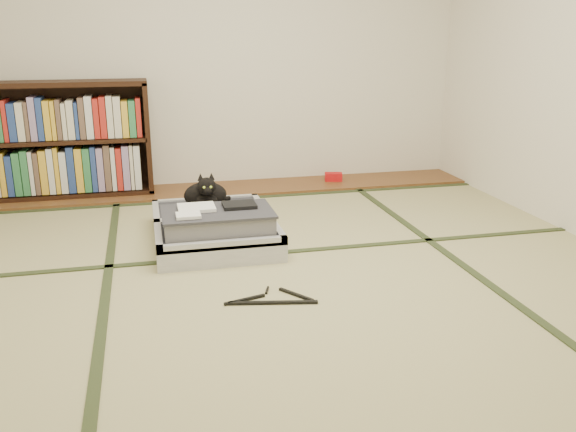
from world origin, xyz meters
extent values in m
plane|color=tan|center=(0.00, 0.00, 0.00)|extent=(4.50, 4.50, 0.00)
cube|color=brown|center=(0.00, 2.00, 0.01)|extent=(4.00, 0.50, 0.02)
cube|color=red|center=(0.86, 2.03, 0.06)|extent=(0.17, 0.12, 0.07)
plane|color=silver|center=(0.00, 2.25, 1.20)|extent=(4.00, 0.00, 4.00)
cube|color=#2D381E|center=(-1.00, 0.00, 0.00)|extent=(0.05, 4.50, 0.01)
cube|color=#2D381E|center=(1.00, 0.00, 0.00)|extent=(0.05, 4.50, 0.01)
cube|color=#2D381E|center=(0.00, 0.40, 0.00)|extent=(4.00, 0.05, 0.01)
cube|color=#2D381E|center=(0.00, 1.70, 0.00)|extent=(4.00, 0.05, 0.01)
cube|color=black|center=(-0.72, 2.07, 0.47)|extent=(0.04, 0.31, 0.88)
cube|color=black|center=(-1.39, 2.07, 0.03)|extent=(1.38, 0.31, 0.04)
cube|color=black|center=(-1.39, 2.07, 0.91)|extent=(1.38, 0.31, 0.04)
cube|color=black|center=(-1.39, 2.07, 0.47)|extent=(1.32, 0.31, 0.03)
cube|color=black|center=(-1.39, 2.22, 0.47)|extent=(1.38, 0.02, 0.88)
cube|color=gray|center=(-1.39, 2.05, 0.25)|extent=(1.24, 0.22, 0.37)
cube|color=gray|center=(-1.39, 2.05, 0.66)|extent=(1.24, 0.22, 0.33)
cube|color=silver|center=(-0.35, 0.48, 0.07)|extent=(0.75, 0.50, 0.13)
cube|color=#2C2C33|center=(-0.35, 0.48, 0.10)|extent=(0.67, 0.42, 0.10)
cube|color=silver|center=(-0.35, 0.25, 0.14)|extent=(0.75, 0.04, 0.05)
cube|color=silver|center=(-0.35, 0.71, 0.14)|extent=(0.75, 0.04, 0.05)
cube|color=silver|center=(-0.71, 0.48, 0.14)|extent=(0.04, 0.50, 0.05)
cube|color=silver|center=(0.00, 0.48, 0.14)|extent=(0.04, 0.50, 0.05)
cube|color=silver|center=(-0.35, 0.98, 0.07)|extent=(0.75, 0.50, 0.13)
cube|color=#2C2C33|center=(-0.35, 0.98, 0.10)|extent=(0.67, 0.42, 0.10)
cube|color=silver|center=(-0.35, 0.75, 0.14)|extent=(0.75, 0.04, 0.05)
cube|color=silver|center=(-0.35, 1.21, 0.14)|extent=(0.75, 0.04, 0.05)
cube|color=silver|center=(-0.71, 0.98, 0.14)|extent=(0.04, 0.50, 0.05)
cube|color=silver|center=(0.00, 0.98, 0.14)|extent=(0.04, 0.50, 0.05)
cylinder|color=black|center=(-0.35, 0.73, 0.14)|extent=(0.68, 0.02, 0.02)
cube|color=gray|center=(-0.35, 0.48, 0.19)|extent=(0.64, 0.39, 0.13)
cube|color=#333239|center=(-0.35, 0.48, 0.27)|extent=(0.66, 0.41, 0.02)
cube|color=white|center=(-0.47, 0.53, 0.29)|extent=(0.22, 0.18, 0.02)
cube|color=black|center=(-0.21, 0.53, 0.29)|extent=(0.20, 0.16, 0.02)
cube|color=white|center=(-0.53, 0.38, 0.29)|extent=(0.14, 0.12, 0.02)
cube|color=white|center=(-0.57, 0.24, 0.07)|extent=(0.06, 0.01, 0.04)
cube|color=white|center=(-0.45, 0.24, 0.06)|extent=(0.05, 0.01, 0.04)
cube|color=orange|center=(-0.10, 0.24, 0.07)|extent=(0.05, 0.01, 0.04)
cube|color=#197F33|center=(-0.17, 0.24, 0.09)|extent=(0.04, 0.01, 0.03)
ellipsoid|color=black|center=(-0.37, 1.00, 0.23)|extent=(0.29, 0.19, 0.18)
ellipsoid|color=black|center=(-0.37, 0.92, 0.21)|extent=(0.14, 0.10, 0.10)
ellipsoid|color=black|center=(-0.37, 0.89, 0.32)|extent=(0.12, 0.11, 0.12)
sphere|color=black|center=(-0.37, 0.84, 0.30)|extent=(0.06, 0.06, 0.06)
cone|color=black|center=(-0.41, 0.91, 0.38)|extent=(0.04, 0.05, 0.06)
cone|color=black|center=(-0.34, 0.91, 0.38)|extent=(0.04, 0.05, 0.06)
sphere|color=#A5BF33|center=(-0.40, 0.83, 0.33)|extent=(0.02, 0.02, 0.02)
sphere|color=#A5BF33|center=(-0.35, 0.83, 0.33)|extent=(0.02, 0.02, 0.02)
cylinder|color=black|center=(-0.27, 1.09, 0.17)|extent=(0.18, 0.11, 0.03)
torus|color=white|center=(-0.19, 1.01, 0.15)|extent=(0.10, 0.10, 0.01)
torus|color=white|center=(-0.19, 1.01, 0.16)|extent=(0.09, 0.09, 0.01)
cube|color=black|center=(-0.18, -0.30, 0.01)|extent=(0.44, 0.11, 0.01)
cube|color=black|center=(-0.31, -0.23, 0.01)|extent=(0.22, 0.08, 0.01)
cube|color=black|center=(-0.05, -0.23, 0.01)|extent=(0.14, 0.19, 0.01)
cylinder|color=black|center=(-0.18, -0.14, 0.01)|extent=(0.04, 0.08, 0.01)
camera|label=1|loc=(-0.75, -3.02, 1.31)|focal=38.00mm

